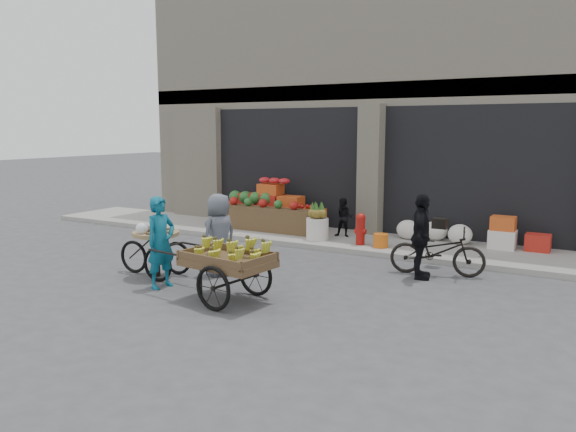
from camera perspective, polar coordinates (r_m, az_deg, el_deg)
The scene contains 15 objects.
ground at distance 9.79m, azimuth -2.66°, elevation -7.09°, with size 80.00×80.00×0.00m, color #424244.
sidewalk at distance 13.32m, azimuth 6.85°, elevation -2.57°, with size 18.00×2.20×0.12m, color gray.
building at distance 16.76m, azimuth 12.43°, elevation 11.02°, with size 14.00×6.45×7.00m.
fruit_display at distance 14.58m, azimuth -1.68°, elevation 0.93°, with size 3.10×1.12×1.24m.
pineapple_bin at distance 13.12m, azimuth 3.01°, elevation -1.31°, with size 0.52×0.52×0.50m, color silver.
fire_hydrant at distance 12.60m, azimuth 7.38°, elevation -1.18°, with size 0.22×0.22×0.71m.
orange_bucket at distance 12.42m, azimuth 9.40°, elevation -2.47°, with size 0.32×0.32×0.30m, color orange.
right_bay_goods at distance 13.07m, azimuth 18.54°, elevation -1.64°, with size 3.35×0.60×0.70m.
seated_person at distance 13.45m, azimuth 5.69°, elevation -0.16°, with size 0.45×0.35×0.93m, color black.
banana_cart at distance 8.84m, azimuth -6.40°, elevation -4.16°, with size 2.42×1.22×0.97m.
vendor_woman at distance 9.75m, azimuth -12.79°, elevation -2.62°, with size 0.57×0.38×1.57m, color #0F5F7A.
tricycle_cart at distance 10.53m, azimuth -13.27°, elevation -3.00°, with size 1.44×0.88×0.95m.
vendor_grey at distance 10.40m, azimuth -7.00°, elevation -1.88°, with size 0.74×0.48×1.52m, color slate.
bicycle at distance 10.73m, azimuth 14.93°, elevation -3.47°, with size 0.60×1.72×0.90m, color black.
cyclist at distance 10.34m, azimuth 13.35°, elevation -2.06°, with size 0.90×0.38×1.54m, color black.
Camera 1 is at (5.06, -7.93, 2.70)m, focal length 35.00 mm.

